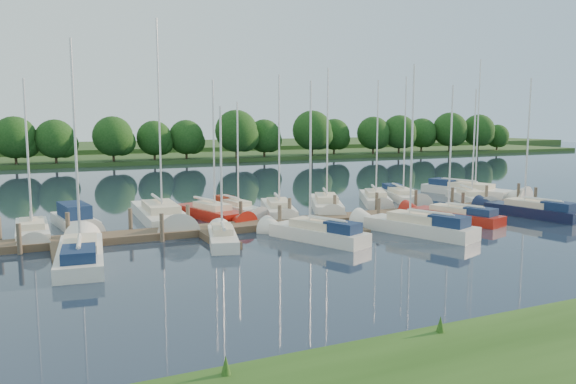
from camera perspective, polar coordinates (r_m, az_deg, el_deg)
name	(u,v)px	position (r m, az deg, el deg)	size (l,w,h in m)	color
ground	(392,248)	(30.51, 10.56, -5.62)	(260.00, 260.00, 0.00)	#182430
dock	(327,222)	(36.54, 3.94, -3.03)	(40.00, 6.00, 0.40)	#4A3929
mooring_pilings	(318,213)	(37.44, 3.12, -2.15)	(38.24, 2.84, 2.00)	#473D33
far_shore	(139,157)	(100.90, -14.87, 3.47)	(180.00, 30.00, 0.60)	#1F3C17
distant_hill	(118,148)	(125.54, -16.86, 4.31)	(220.00, 40.00, 1.40)	#385626
treeline	(151,137)	(88.13, -13.72, 5.45)	(146.42, 9.65, 8.20)	#38281C
sailboat_n_0	(32,233)	(35.76, -24.54, -3.81)	(1.82, 7.35, 9.42)	silver
motorboat	(76,222)	(37.73, -20.76, -2.89)	(2.70, 6.56, 1.94)	silver
sailboat_n_2	(161,218)	(38.36, -12.73, -2.58)	(2.83, 10.81, 13.65)	silver
sailboat_n_3	(213,215)	(38.83, -7.65, -2.34)	(3.46, 7.65, 9.82)	maroon
sailboat_n_4	(236,209)	(41.23, -5.31, -1.69)	(2.43, 6.57, 8.36)	silver
sailboat_n_5	(279,211)	(40.28, -0.94, -1.93)	(3.81, 8.10, 10.26)	silver
sailboat_n_6	(326,207)	(42.23, 3.93, -1.50)	(4.78, 8.38, 10.93)	silver
sailboat_n_7	(375,201)	(45.92, 8.88, -0.86)	(4.85, 7.78, 10.25)	silver
sailboat_n_8	(402,196)	(48.54, 11.48, -0.44)	(4.04, 8.48, 10.63)	silver
sailboat_n_9	(470,199)	(48.65, 18.05, -0.68)	(3.97, 7.42, 9.56)	silver
sailboat_n_10	(470,192)	(52.98, 18.05, 0.02)	(4.47, 9.89, 12.40)	silver
sailboat_s_0	(81,255)	(29.00, -20.33, -6.00)	(2.80, 8.74, 10.96)	silver
sailboat_s_1	(222,238)	(31.30, -6.68, -4.70)	(2.68, 6.08, 7.86)	silver
sailboat_s_2	(316,235)	(31.76, 2.84, -4.36)	(3.98, 7.03, 9.35)	silver
sailboat_s_3	(416,228)	(34.39, 12.90, -3.62)	(4.19, 7.98, 10.45)	silver
sailboat_s_4	(453,216)	(39.40, 16.44, -2.38)	(3.50, 7.37, 9.40)	maroon
sailboat_s_5	(530,212)	(43.05, 23.35, -1.86)	(3.09, 7.88, 10.07)	#0F1733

